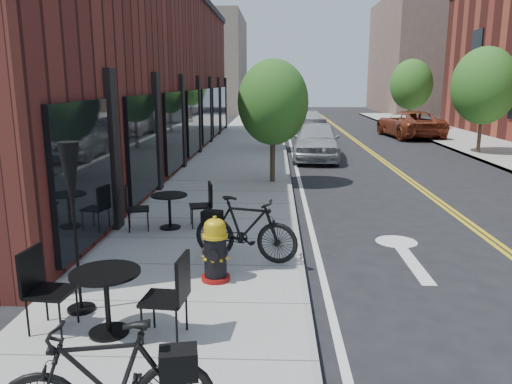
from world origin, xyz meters
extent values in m
plane|color=black|center=(0.00, 0.00, 0.00)|extent=(120.00, 120.00, 0.00)
cube|color=#9E9B93|center=(-2.00, 10.00, 0.06)|extent=(4.00, 70.00, 0.12)
cube|color=#481B17|center=(-6.50, 14.00, 3.50)|extent=(5.00, 28.00, 7.00)
cube|color=#726656|center=(-8.00, 48.00, 5.00)|extent=(8.00, 14.00, 10.00)
cube|color=brown|center=(16.00, 50.00, 6.00)|extent=(10.00, 16.00, 12.00)
cylinder|color=#382B1E|center=(-0.60, 9.00, 0.93)|extent=(0.16, 0.16, 1.61)
ellipsoid|color=#306820|center=(-0.60, 9.00, 2.61)|extent=(2.20, 2.20, 2.64)
cylinder|color=#382B1E|center=(-0.60, 17.00, 0.96)|extent=(0.16, 0.16, 1.68)
ellipsoid|color=#306820|center=(-0.60, 17.00, 2.72)|extent=(2.30, 2.30, 2.76)
cylinder|color=#382B1E|center=(-0.60, 25.00, 0.91)|extent=(0.16, 0.16, 1.57)
ellipsoid|color=#306820|center=(-0.60, 25.00, 2.54)|extent=(2.10, 2.10, 2.52)
cylinder|color=#382B1E|center=(-0.60, 33.00, 0.98)|extent=(0.16, 0.16, 1.71)
ellipsoid|color=#306820|center=(-0.60, 33.00, 2.79)|extent=(2.40, 2.40, 2.88)
cylinder|color=#382B1E|center=(8.60, 16.00, 1.03)|extent=(0.16, 0.16, 1.82)
ellipsoid|color=#306820|center=(8.60, 16.00, 3.06)|extent=(2.80, 2.80, 3.36)
cylinder|color=#382B1E|center=(8.60, 28.00, 1.03)|extent=(0.16, 0.16, 1.82)
ellipsoid|color=#306820|center=(8.60, 28.00, 3.06)|extent=(2.80, 2.80, 3.36)
cylinder|color=maroon|center=(-1.46, 0.83, 0.15)|extent=(0.52, 0.52, 0.07)
cylinder|color=black|center=(-1.46, 0.83, 0.50)|extent=(0.40, 0.40, 0.69)
cylinder|color=gold|center=(-1.46, 0.83, 0.86)|extent=(0.45, 0.45, 0.05)
cylinder|color=gold|center=(-1.46, 0.83, 0.95)|extent=(0.39, 0.39, 0.16)
ellipsoid|color=gold|center=(-1.46, 0.83, 1.04)|extent=(0.37, 0.37, 0.20)
cylinder|color=gold|center=(-1.46, 0.83, 1.14)|extent=(0.06, 0.06, 0.07)
imported|color=black|center=(-1.96, -2.85, 0.68)|extent=(1.93, 0.87, 1.12)
imported|color=black|center=(-1.03, 1.77, 0.69)|extent=(1.99, 1.04, 1.15)
cylinder|color=black|center=(-2.60, -0.95, 0.14)|extent=(0.55, 0.55, 0.03)
cylinder|color=black|center=(-2.60, -0.95, 0.53)|extent=(0.07, 0.07, 0.79)
cylinder|color=black|center=(-2.60, -0.95, 0.93)|extent=(0.94, 0.94, 0.03)
cylinder|color=black|center=(-2.79, 3.69, 0.14)|extent=(0.55, 0.55, 0.03)
cylinder|color=black|center=(-2.79, 3.69, 0.49)|extent=(0.07, 0.07, 0.71)
cylinder|color=black|center=(-2.79, 3.69, 0.85)|extent=(0.94, 0.94, 0.03)
cylinder|color=black|center=(-3.20, -0.32, 0.14)|extent=(0.38, 0.38, 0.04)
cylinder|color=black|center=(-3.20, -0.32, 1.28)|extent=(0.04, 0.04, 2.27)
cone|color=black|center=(-3.20, -0.32, 1.97)|extent=(0.27, 0.27, 1.00)
imported|color=#A5A9AD|center=(1.22, 14.44, 0.80)|extent=(2.25, 4.84, 1.61)
imported|color=black|center=(1.48, 19.82, 0.64)|extent=(1.65, 3.99, 1.28)
imported|color=#BDBCC1|center=(1.60, 24.59, 0.71)|extent=(2.39, 5.02, 1.41)
imported|color=maroon|center=(7.40, 23.32, 0.79)|extent=(3.21, 5.94, 1.58)
camera|label=1|loc=(-0.52, -6.64, 3.22)|focal=35.00mm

